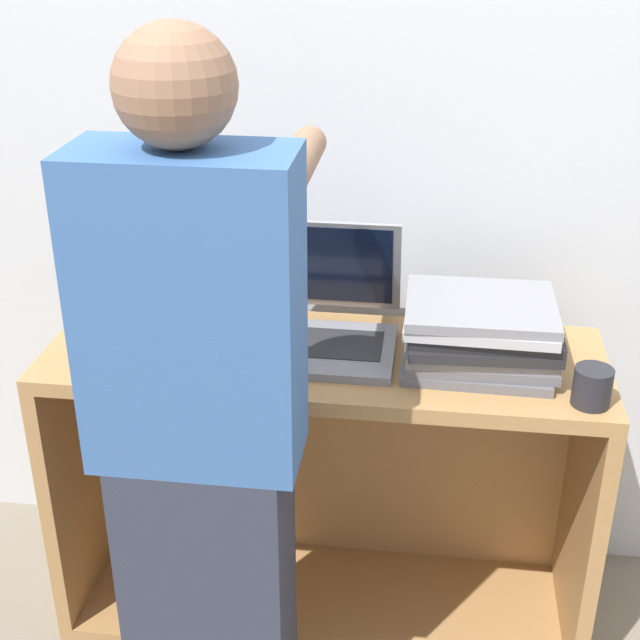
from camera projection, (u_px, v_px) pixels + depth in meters
name	position (u px, v px, depth m)	size (l,w,h in m)	color
wall_back	(341.00, 141.00, 2.22)	(8.00, 0.05, 2.40)	silver
cart	(327.00, 471.00, 2.34)	(1.33, 0.45, 0.78)	#A87A47
laptop_open	(327.00, 321.00, 2.14)	(0.33, 0.38, 0.28)	gray
laptop_stack_left	(171.00, 315.00, 2.11)	(0.35, 0.29, 0.16)	slate
laptop_stack_right	(480.00, 333.00, 2.03)	(0.35, 0.30, 0.16)	slate
person	(201.00, 440.00, 1.75)	(0.40, 0.52, 1.58)	#2D3342
mug	(592.00, 387.00, 1.88)	(0.08, 0.08, 0.09)	#232328
inventory_tag	(161.00, 294.00, 2.02)	(0.06, 0.02, 0.01)	red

